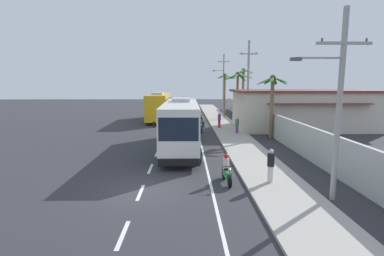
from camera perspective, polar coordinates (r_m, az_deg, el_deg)
ground_plane at (r=14.86m, az=-9.81°, el=-11.84°), size 160.00×160.00×0.00m
sidewalk_kerb at (r=24.72m, az=9.63°, el=-3.32°), size 3.20×90.00×0.14m
lane_markings at (r=28.65m, az=-1.16°, el=-1.66°), size 3.61×71.00×0.01m
boundary_wall at (r=29.26m, az=15.56°, el=0.49°), size 0.24×60.00×2.28m
coach_bus_foreground at (r=22.88m, az=-2.16°, el=0.90°), size 3.02×12.01×3.97m
coach_bus_far_lane at (r=40.76m, az=-6.48°, el=4.30°), size 3.07×10.79×3.94m
motorcycle_beside_bus at (r=15.60m, az=6.74°, el=-8.32°), size 0.56×1.96×1.53m
motorcycle_trailing at (r=31.00m, az=1.87°, el=0.39°), size 0.56×1.96×1.66m
pedestrian_near_kerb at (r=29.99m, az=8.76°, el=0.62°), size 0.36×0.36×1.63m
pedestrian_midwalk at (r=15.61m, az=15.06°, el=-6.92°), size 0.36×0.36×1.74m
pedestrian_far_walk at (r=33.41m, az=5.33°, el=1.61°), size 0.36×0.36×1.72m
utility_pole_nearest at (r=14.06m, az=26.49°, el=4.78°), size 3.38×0.24×8.31m
utility_pole_mid at (r=31.87m, az=10.83°, el=8.18°), size 1.93×0.24×9.54m
utility_pole_far at (r=50.33m, az=6.08°, el=8.80°), size 2.92×0.24×9.92m
palm_nearest at (r=43.43m, az=6.39°, el=8.21°), size 2.45×2.64×6.55m
palm_second at (r=35.72m, az=8.91°, el=7.96°), size 3.72×3.63×6.51m
palm_third at (r=44.93m, az=9.93°, el=8.33°), size 2.99×3.13×7.34m
palm_fourth at (r=28.46m, az=15.32°, el=6.34°), size 2.92×2.99×5.94m
roadside_building at (r=35.72m, az=20.81°, el=3.43°), size 15.80×8.62×4.41m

